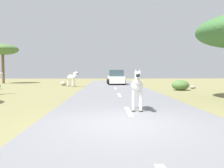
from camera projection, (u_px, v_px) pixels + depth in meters
The scene contains 12 objects.
ground_plane at pixel (122, 125), 6.69m from camera, with size 90.00×90.00×0.00m, color olive.
road at pixel (135, 124), 6.70m from camera, with size 6.00×64.00×0.05m, color slate.
lane_markings at pixel (140, 132), 5.70m from camera, with size 0.16×56.00×0.01m.
zebra_0 at pixel (137, 86), 8.83m from camera, with size 0.56×1.71×1.61m.
zebra_1 at pixel (72, 77), 23.70m from camera, with size 1.46×1.29×1.63m.
car_0 at pixel (116, 78), 27.31m from camera, with size 2.19×4.42×1.74m.
tree_0 at pixel (3, 50), 30.00m from camera, with size 4.06×4.06×5.28m.
bush_0 at pixel (180, 85), 19.03m from camera, with size 1.46×1.32×0.88m, color #4C7038.
rock_0 at pixel (179, 83), 28.07m from camera, with size 0.67×0.58×0.39m, color gray.
rock_1 at pixel (193, 87), 20.79m from camera, with size 0.51×0.38×0.30m, color gray.
rock_2 at pixel (174, 85), 23.51m from camera, with size 0.50×0.51×0.36m, color gray.
rock_3 at pixel (63, 83), 25.71m from camera, with size 0.67×0.73×0.47m, color #A89E8C.
Camera 1 is at (-0.47, -6.60, 1.58)m, focal length 36.02 mm.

